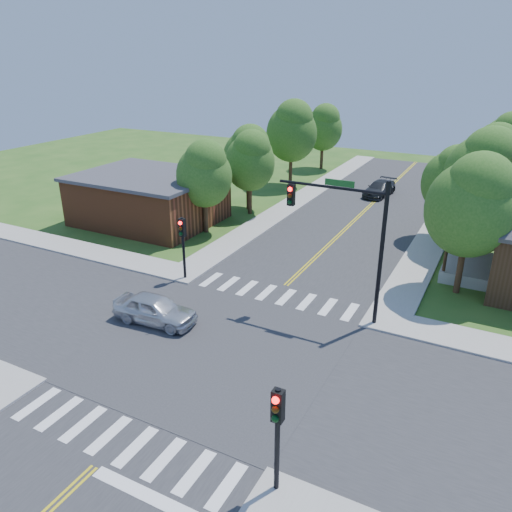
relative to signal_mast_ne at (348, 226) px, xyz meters
The scene contains 25 objects.
ground 8.37m from the signal_mast_ne, 125.00° to the right, with size 100.00×100.00×0.00m, color #29551A.
road_ns 8.36m from the signal_mast_ne, 125.00° to the right, with size 10.00×90.00×0.04m, color #2D2D30.
road_ew 8.36m from the signal_mast_ne, 125.00° to the right, with size 90.00×10.00×0.04m, color #2D2D30.
intersection_patch 8.37m from the signal_mast_ne, 125.00° to the right, with size 10.20×10.20×0.06m, color #2D2D30.
sidewalk_nw 22.73m from the signal_mast_ne, 152.60° to the left, with size 40.00×40.00×0.14m.
crosswalk_north 6.23m from the signal_mast_ne, behind, with size 8.85×2.00×0.01m.
crosswalk_south 13.32m from the signal_mast_ne, 108.36° to the right, with size 8.85×2.00×0.01m.
centerline 8.34m from the signal_mast_ne, 125.00° to the right, with size 0.30×90.00×0.01m.
stop_bar 14.12m from the signal_mast_ne, 96.11° to the right, with size 4.60×0.45×0.09m, color white.
signal_mast_ne is the anchor object (origin of this frame).
signal_pole_se 11.55m from the signal_mast_ne, 81.44° to the right, with size 0.34×0.42×3.80m.
signal_pole_nw 9.76m from the signal_mast_ne, behind, with size 0.34×0.42×3.80m.
building_nw 19.87m from the signal_mast_ne, 157.21° to the left, with size 10.40×8.40×3.73m.
tree_e_a 7.39m from the signal_mast_ne, 48.65° to the left, with size 4.64×4.40×7.88m.
tree_e_b 13.42m from the signal_mast_ne, 68.77° to the left, with size 4.85×4.60×8.24m.
tree_e_c 20.61m from the signal_mast_ne, 76.48° to the left, with size 4.44×4.21×7.54m.
tree_e_d 29.97m from the signal_mast_ne, 79.49° to the left, with size 4.35×4.14×7.40m.
tree_w_a 14.81m from the signal_mast_ne, 149.77° to the left, with size 4.02×3.82×6.83m.
tree_w_b 18.83m from the signal_mast_ne, 132.49° to the left, with size 4.15×3.94×7.06m.
tree_w_c 25.98m from the signal_mast_ne, 119.40° to the left, with size 4.86×4.62×8.26m.
tree_w_d 33.51m from the signal_mast_ne, 112.20° to the left, with size 4.19×3.98×7.12m.
tree_house 14.16m from the signal_mast_ne, 78.04° to the left, with size 3.97×3.77×6.75m.
tree_bldg 17.58m from the signal_mast_ne, 133.11° to the left, with size 4.02×3.82×6.83m.
car_silver 10.13m from the signal_mast_ne, 148.90° to the right, with size 4.33×1.96×1.44m, color silver.
car_dgrey 23.67m from the signal_mast_ne, 100.05° to the left, with size 2.40×4.74×1.32m, color #2D2F32.
Camera 1 is at (10.28, -15.94, 12.55)m, focal length 35.00 mm.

